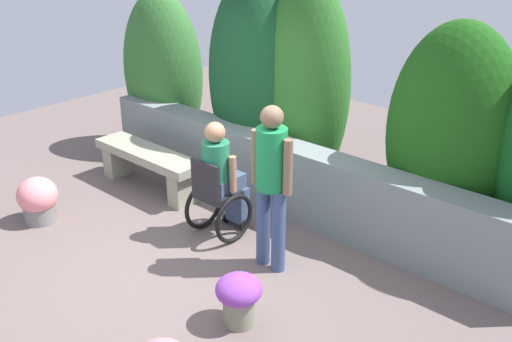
{
  "coord_description": "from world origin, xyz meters",
  "views": [
    {
      "loc": [
        3.95,
        -3.35,
        3.33
      ],
      "look_at": [
        0.19,
        0.82,
        0.85
      ],
      "focal_mm": 41.51,
      "sensor_mm": 36.0,
      "label": 1
    }
  ],
  "objects_px": {
    "stone_bench": "(149,163)",
    "person_standing_companion": "(271,178)",
    "person_in_wheelchair": "(220,183)",
    "flower_pot_terracotta_by_wall": "(38,199)",
    "flower_pot_purple_near": "(239,296)"
  },
  "relations": [
    {
      "from": "person_in_wheelchair",
      "to": "flower_pot_terracotta_by_wall",
      "type": "relative_size",
      "value": 2.44
    },
    {
      "from": "person_standing_companion",
      "to": "flower_pot_terracotta_by_wall",
      "type": "relative_size",
      "value": 3.13
    },
    {
      "from": "person_standing_companion",
      "to": "flower_pot_terracotta_by_wall",
      "type": "height_order",
      "value": "person_standing_companion"
    },
    {
      "from": "flower_pot_purple_near",
      "to": "stone_bench",
      "type": "bearing_deg",
      "value": 156.08
    },
    {
      "from": "stone_bench",
      "to": "flower_pot_terracotta_by_wall",
      "type": "bearing_deg",
      "value": -95.56
    },
    {
      "from": "person_standing_companion",
      "to": "flower_pot_terracotta_by_wall",
      "type": "xyz_separation_m",
      "value": [
        -2.62,
        -1.07,
        -0.71
      ]
    },
    {
      "from": "person_in_wheelchair",
      "to": "flower_pot_purple_near",
      "type": "distance_m",
      "value": 1.64
    },
    {
      "from": "stone_bench",
      "to": "flower_pot_purple_near",
      "type": "height_order",
      "value": "stone_bench"
    },
    {
      "from": "stone_bench",
      "to": "person_standing_companion",
      "type": "bearing_deg",
      "value": -4.09
    },
    {
      "from": "person_standing_companion",
      "to": "flower_pot_terracotta_by_wall",
      "type": "distance_m",
      "value": 2.91
    },
    {
      "from": "person_in_wheelchair",
      "to": "flower_pot_purple_near",
      "type": "relative_size",
      "value": 2.77
    },
    {
      "from": "flower_pot_terracotta_by_wall",
      "to": "person_standing_companion",
      "type": "bearing_deg",
      "value": 22.28
    },
    {
      "from": "stone_bench",
      "to": "flower_pot_purple_near",
      "type": "distance_m",
      "value": 3.02
    },
    {
      "from": "stone_bench",
      "to": "flower_pot_terracotta_by_wall",
      "type": "height_order",
      "value": "flower_pot_terracotta_by_wall"
    },
    {
      "from": "stone_bench",
      "to": "flower_pot_purple_near",
      "type": "relative_size",
      "value": 3.53
    }
  ]
}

